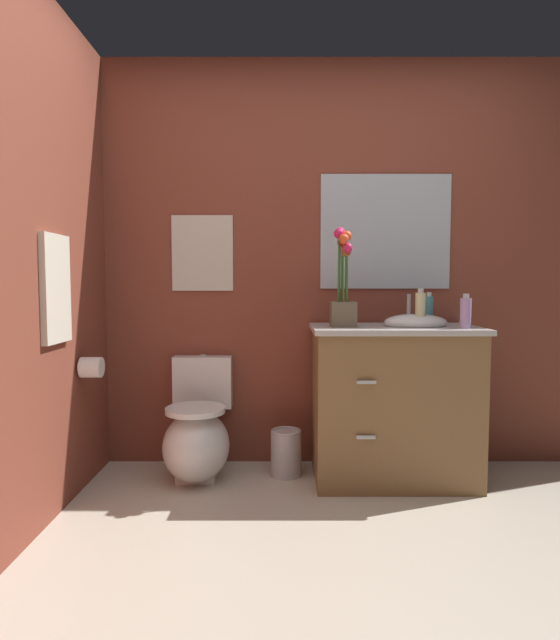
% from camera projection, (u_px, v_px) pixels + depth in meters
% --- Properties ---
extents(ground_plane, '(8.97, 8.97, 0.00)m').
position_uv_depth(ground_plane, '(355.00, 608.00, 1.83)').
color(ground_plane, beige).
extents(wall_back, '(4.19, 0.05, 2.50)m').
position_uv_depth(wall_back, '(354.00, 264.00, 3.29)').
color(wall_back, brown).
rests_on(wall_back, ground_plane).
extents(wall_left, '(0.05, 4.26, 2.50)m').
position_uv_depth(wall_left, '(15.00, 255.00, 2.20)').
color(wall_left, brown).
rests_on(wall_left, ground_plane).
extents(toilet, '(0.38, 0.59, 0.69)m').
position_uv_depth(toilet, '(198.00, 436.00, 3.06)').
color(toilet, white).
rests_on(toilet, ground_plane).
extents(vanity_cabinet, '(0.94, 0.56, 1.07)m').
position_uv_depth(vanity_cabinet, '(394.00, 401.00, 3.02)').
color(vanity_cabinet, brown).
rests_on(vanity_cabinet, ground_plane).
extents(flower_vase, '(0.14, 0.14, 0.56)m').
position_uv_depth(flower_vase, '(344.00, 291.00, 2.93)').
color(flower_vase, brown).
rests_on(flower_vase, vanity_cabinet).
extents(soap_bottle, '(0.06, 0.06, 0.21)m').
position_uv_depth(soap_bottle, '(421.00, 309.00, 2.93)').
color(soap_bottle, beige).
rests_on(soap_bottle, vanity_cabinet).
extents(lotion_bottle, '(0.05, 0.05, 0.19)m').
position_uv_depth(lotion_bottle, '(429.00, 310.00, 3.03)').
color(lotion_bottle, teal).
rests_on(lotion_bottle, vanity_cabinet).
extents(hand_wash_bottle, '(0.06, 0.06, 0.19)m').
position_uv_depth(hand_wash_bottle, '(466.00, 313.00, 2.84)').
color(hand_wash_bottle, '#B28CBF').
rests_on(hand_wash_bottle, vanity_cabinet).
extents(trash_bin, '(0.18, 0.18, 0.27)m').
position_uv_depth(trash_bin, '(287.00, 452.00, 3.10)').
color(trash_bin, '#B7B7BC').
rests_on(trash_bin, ground_plane).
extents(wall_poster, '(0.38, 0.01, 0.46)m').
position_uv_depth(wall_poster, '(203.00, 253.00, 3.25)').
color(wall_poster, beige).
extents(wall_mirror, '(0.80, 0.01, 0.70)m').
position_uv_depth(wall_mirror, '(386.00, 232.00, 3.24)').
color(wall_mirror, '#B2BCC6').
extents(hanging_towel, '(0.03, 0.28, 0.52)m').
position_uv_depth(hanging_towel, '(57.00, 289.00, 2.51)').
color(hanging_towel, beige).
extents(toilet_paper_roll, '(0.11, 0.11, 0.11)m').
position_uv_depth(toilet_paper_roll, '(92.00, 367.00, 2.84)').
color(toilet_paper_roll, white).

